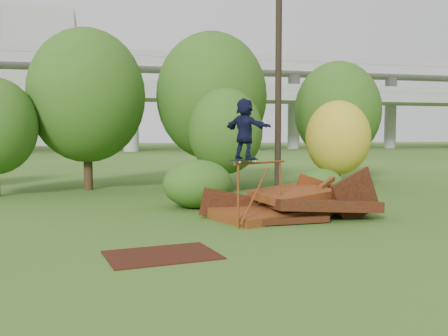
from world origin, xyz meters
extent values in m
plane|color=#2D5116|center=(0.00, 0.00, 0.00)|extent=(240.00, 240.00, 0.00)
cube|color=#3E190B|center=(0.78, 2.50, 0.18)|extent=(3.77, 3.03, 0.55)
cube|color=black|center=(2.28, 2.20, 0.42)|extent=(3.28, 2.16, 0.63)
cube|color=#3E190B|center=(1.58, 2.70, 0.70)|extent=(2.83, 2.38, 0.50)
cube|color=black|center=(3.38, 2.00, 0.65)|extent=(1.85, 0.48, 1.82)
cube|color=#3E190B|center=(2.58, 3.50, 0.55)|extent=(1.48, 0.61, 1.46)
cube|color=black|center=(-0.42, 2.90, 0.35)|extent=(1.87, 0.26, 1.20)
cube|color=black|center=(1.08, 1.30, 0.12)|extent=(2.16, 0.26, 0.18)
cube|color=#3E190B|center=(2.98, 3.20, 0.95)|extent=(1.09, 1.17, 0.35)
cylinder|color=brown|center=(-0.62, 1.14, 0.88)|extent=(0.06, 0.06, 1.76)
cylinder|color=brown|center=(0.94, 2.09, 0.88)|extent=(0.06, 0.06, 1.76)
cylinder|color=brown|center=(0.16, 1.62, 1.76)|extent=(1.85, 1.16, 0.06)
cube|color=black|center=(-0.39, 1.28, 1.87)|extent=(0.85, 0.64, 0.03)
cylinder|color=silver|center=(-0.61, 1.04, 1.82)|extent=(0.07, 0.06, 0.06)
cylinder|color=silver|center=(-0.70, 1.20, 1.82)|extent=(0.07, 0.06, 0.06)
cylinder|color=silver|center=(-0.08, 1.36, 1.82)|extent=(0.07, 0.06, 0.06)
cylinder|color=silver|center=(-0.18, 1.52, 1.82)|extent=(0.07, 0.06, 0.06)
imported|color=black|center=(-0.39, 1.28, 2.71)|extent=(1.25, 1.57, 1.67)
cube|color=#34140B|center=(-3.00, -1.37, 0.01)|extent=(2.52, 1.97, 0.03)
cylinder|color=black|center=(-4.79, 11.73, 1.16)|extent=(0.40, 0.40, 2.32)
ellipsoid|color=#284E14|center=(-4.79, 11.73, 4.30)|extent=(5.26, 5.26, 6.05)
cylinder|color=black|center=(1.00, 9.02, 0.74)|extent=(0.33, 0.33, 1.48)
ellipsoid|color=#284E14|center=(1.00, 9.02, 2.68)|extent=(3.21, 3.21, 3.69)
cylinder|color=black|center=(1.11, 12.26, 1.19)|extent=(0.40, 0.40, 2.38)
ellipsoid|color=#284E14|center=(1.11, 12.26, 4.41)|extent=(5.43, 5.43, 6.25)
cylinder|color=black|center=(6.37, 9.19, 0.64)|extent=(0.31, 0.31, 1.28)
ellipsoid|color=#A58C19|center=(6.37, 9.19, 2.39)|extent=(2.97, 2.97, 3.41)
cylinder|color=black|center=(7.96, 12.43, 1.03)|extent=(0.38, 0.38, 2.06)
ellipsoid|color=#284E14|center=(7.96, 12.43, 3.76)|extent=(4.53, 4.53, 5.22)
ellipsoid|color=#284E14|center=(-0.98, 5.10, 0.84)|extent=(2.43, 2.24, 1.68)
ellipsoid|color=#284E14|center=(3.92, 5.68, 0.62)|extent=(1.76, 1.62, 1.25)
cylinder|color=black|center=(3.38, 8.98, 5.35)|extent=(0.28, 0.28, 10.70)
cube|color=gray|center=(0.00, 60.00, 8.00)|extent=(160.00, 9.00, 1.40)
cube|color=gray|center=(0.00, 66.00, 13.00)|extent=(160.00, 9.00, 1.40)
cylinder|color=gray|center=(0.00, 60.00, 4.00)|extent=(2.20, 2.20, 8.00)
cylinder|color=gray|center=(18.00, 60.00, 4.00)|extent=(2.20, 2.20, 8.00)
cube|color=#9E9E99|center=(-16.00, 102.00, 14.00)|extent=(14.00, 14.00, 28.00)
camera|label=1|loc=(-4.22, -11.81, 2.59)|focal=40.00mm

